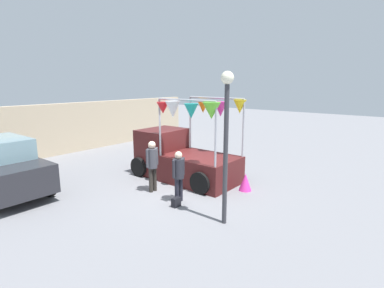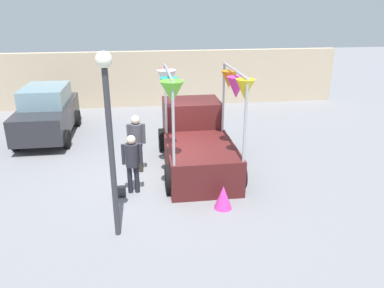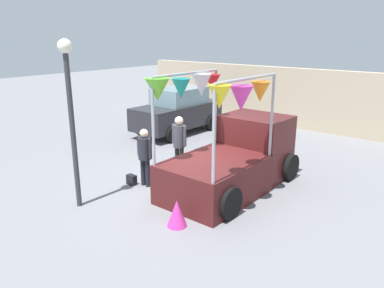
{
  "view_description": "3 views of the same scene",
  "coord_description": "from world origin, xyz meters",
  "views": [
    {
      "loc": [
        -7.49,
        -6.62,
        3.65
      ],
      "look_at": [
        0.57,
        -0.12,
        1.51
      ],
      "focal_mm": 28.0,
      "sensor_mm": 36.0,
      "label": 1
    },
    {
      "loc": [
        -0.6,
        -9.77,
        4.75
      ],
      "look_at": [
        0.72,
        -0.29,
        1.1
      ],
      "focal_mm": 35.0,
      "sensor_mm": 36.0,
      "label": 2
    },
    {
      "loc": [
        6.17,
        -7.33,
        4.01
      ],
      "look_at": [
        0.01,
        0.11,
        1.16
      ],
      "focal_mm": 35.0,
      "sensor_mm": 36.0,
      "label": 3
    }
  ],
  "objects": [
    {
      "name": "brick_boundary_wall",
      "position": [
        0.0,
        8.13,
        1.3
      ],
      "size": [
        18.0,
        0.36,
        2.6
      ],
      "primitive_type": "cube",
      "color": "tan",
      "rests_on": "ground"
    },
    {
      "name": "parked_car",
      "position": [
        -4.06,
        4.1,
        0.94
      ],
      "size": [
        1.88,
        4.0,
        1.88
      ],
      "color": "#26262B",
      "rests_on": "ground"
    },
    {
      "name": "person_customer",
      "position": [
        -0.9,
        -0.78,
        0.96
      ],
      "size": [
        0.53,
        0.34,
        1.6
      ],
      "color": "black",
      "rests_on": "ground"
    },
    {
      "name": "person_vendor",
      "position": [
        -0.79,
        0.49,
        1.06
      ],
      "size": [
        0.53,
        0.34,
        1.75
      ],
      "color": "#2D2823",
      "rests_on": "ground"
    },
    {
      "name": "folded_kite_bundle_magenta",
      "position": [
        1.27,
        -1.91,
        0.3
      ],
      "size": [
        0.6,
        0.6,
        0.6
      ],
      "primitive_type": "cone",
      "rotation": [
        0.0,
        0.0,
        1.06
      ],
      "color": "#D83399",
      "rests_on": "ground"
    },
    {
      "name": "vendor_truck",
      "position": [
        0.98,
        0.78,
        0.91
      ],
      "size": [
        2.45,
        4.18,
        3.11
      ],
      "color": "#4C1919",
      "rests_on": "ground"
    },
    {
      "name": "handbag",
      "position": [
        -1.25,
        -0.98,
        0.14
      ],
      "size": [
        0.28,
        0.16,
        0.28
      ],
      "primitive_type": "cube",
      "color": "black",
      "rests_on": "ground"
    },
    {
      "name": "ground_plane",
      "position": [
        0.0,
        0.0,
        0.0
      ],
      "size": [
        60.0,
        60.0,
        0.0
      ],
      "primitive_type": "plane",
      "color": "slate"
    },
    {
      "name": "street_lamp",
      "position": [
        -1.24,
        -2.67,
        2.56
      ],
      "size": [
        0.32,
        0.32,
        3.92
      ],
      "color": "#333338",
      "rests_on": "ground"
    }
  ]
}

